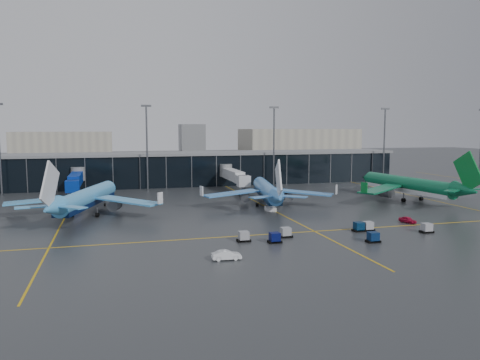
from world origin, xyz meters
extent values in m
plane|color=#282B2D|center=(0.00, 0.00, 0.00)|extent=(600.00, 600.00, 0.00)
cube|color=black|center=(0.00, 62.00, 5.00)|extent=(140.00, 16.00, 10.00)
cube|color=slate|center=(0.00, 62.00, 10.30)|extent=(142.00, 17.00, 0.80)
cylinder|color=#595B60|center=(-35.00, 53.50, 5.20)|extent=(4.00, 4.00, 4.00)
cube|color=navy|center=(-35.00, 40.00, 4.40)|extent=(3.00, 24.00, 3.00)
cylinder|color=#595B60|center=(-35.00, 32.50, 1.30)|extent=(1.00, 1.00, 2.60)
cylinder|color=#595B60|center=(10.00, 53.50, 5.20)|extent=(4.00, 4.00, 4.00)
cube|color=silver|center=(10.00, 40.00, 4.40)|extent=(3.00, 24.00, 3.00)
cylinder|color=#595B60|center=(10.00, 32.50, 1.30)|extent=(1.00, 1.00, 2.60)
cylinder|color=#595B60|center=(-55.00, 50.00, 12.50)|extent=(0.50, 0.50, 25.00)
cylinder|color=#595B60|center=(-15.00, 50.00, 12.50)|extent=(0.50, 0.50, 25.00)
cube|color=#595B60|center=(-15.00, 50.00, 25.20)|extent=(3.00, 0.40, 0.60)
cylinder|color=#595B60|center=(25.00, 50.00, 12.50)|extent=(0.50, 0.50, 25.00)
cube|color=#595B60|center=(25.00, 50.00, 25.20)|extent=(3.00, 0.40, 0.60)
cylinder|color=#595B60|center=(65.00, 50.00, 12.50)|extent=(0.50, 0.50, 25.00)
cube|color=#595B60|center=(65.00, 50.00, 25.20)|extent=(3.00, 0.40, 0.60)
cube|color=#B2AD99|center=(120.00, 260.00, 9.00)|extent=(90.00, 42.00, 18.00)
cube|color=#B2AD99|center=(-60.00, 280.00, 8.00)|extent=(70.00, 38.00, 16.00)
cube|color=#B2AD99|center=(40.00, 300.00, 11.00)|extent=(20.00, 20.00, 22.00)
cube|color=gold|center=(-35.00, 20.00, 0.01)|extent=(0.30, 120.00, 0.02)
cube|color=gold|center=(10.00, 20.00, 0.01)|extent=(0.30, 120.00, 0.02)
cube|color=gold|center=(55.00, 20.00, 0.01)|extent=(0.30, 120.00, 0.02)
cube|color=gold|center=(10.00, -15.00, 0.01)|extent=(220.00, 0.30, 0.02)
cube|color=black|center=(19.61, -17.15, 0.18)|extent=(2.20, 1.50, 0.36)
cube|color=#96999E|center=(19.61, -17.15, 0.95)|extent=(1.60, 1.50, 1.50)
cube|color=black|center=(17.74, -17.15, 0.18)|extent=(2.20, 1.50, 0.36)
cube|color=#052141|center=(17.74, -17.15, 0.95)|extent=(1.60, 1.50, 1.50)
cube|color=black|center=(28.94, -21.29, 0.18)|extent=(2.20, 1.50, 0.36)
cube|color=#97989F|center=(28.94, -21.29, 0.95)|extent=(1.60, 1.50, 1.50)
cube|color=black|center=(0.18, -21.16, 0.18)|extent=(2.20, 1.50, 0.36)
cube|color=#050B46|center=(0.18, -21.16, 0.95)|extent=(1.60, 1.50, 1.50)
cube|color=black|center=(3.30, -17.95, 0.18)|extent=(2.20, 1.50, 0.36)
cube|color=#919599|center=(3.30, -17.95, 0.95)|extent=(1.60, 1.50, 1.50)
cube|color=black|center=(-4.47, -18.97, 0.18)|extent=(2.20, 1.50, 0.36)
cube|color=#909298|center=(-4.47, -18.97, 0.95)|extent=(1.60, 1.50, 1.50)
cube|color=black|center=(15.85, -25.12, 0.18)|extent=(2.20, 1.50, 0.36)
cube|color=#051C44|center=(15.85, -25.12, 0.95)|extent=(1.60, 1.50, 1.50)
cube|color=white|center=(9.32, 7.61, 0.40)|extent=(2.59, 3.45, 0.80)
cube|color=white|center=(9.32, 7.61, 2.30)|extent=(1.95, 3.01, 2.29)
imported|color=#AD0D30|center=(30.99, -12.75, 0.61)|extent=(2.39, 3.87, 1.23)
imported|color=white|center=(-9.77, -28.74, 0.69)|extent=(4.28, 1.66, 1.39)
camera|label=1|loc=(-25.00, -91.74, 18.62)|focal=35.00mm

